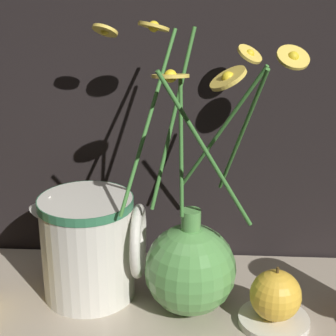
{
  "coord_description": "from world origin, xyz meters",
  "views": [
    {
      "loc": [
        0.05,
        -0.66,
        0.46
      ],
      "look_at": [
        0.01,
        0.0,
        0.22
      ],
      "focal_mm": 60.0,
      "sensor_mm": 36.0,
      "label": 1
    }
  ],
  "objects": [
    {
      "name": "vase_with_flowers",
      "position": [
        0.04,
        0.01,
        0.09
      ],
      "size": [
        0.28,
        0.26,
        0.38
      ],
      "color": "#59994C",
      "rests_on": "shelf"
    },
    {
      "name": "shelf",
      "position": [
        0.0,
        0.0,
        0.01
      ],
      "size": [
        0.73,
        0.32,
        0.01
      ],
      "color": "tan",
      "rests_on": "ground_plane"
    },
    {
      "name": "ground_plane",
      "position": [
        0.0,
        0.0,
        0.0
      ],
      "size": [
        6.0,
        6.0,
        0.0
      ],
      "primitive_type": "plane",
      "color": "black"
    },
    {
      "name": "saucer_plate",
      "position": [
        0.15,
        -0.02,
        0.02
      ],
      "size": [
        0.09,
        0.09,
        0.01
      ],
      "color": "silver",
      "rests_on": "shelf"
    },
    {
      "name": "orange_fruit",
      "position": [
        0.15,
        -0.02,
        0.06
      ],
      "size": [
        0.07,
        0.07,
        0.08
      ],
      "color": "gold",
      "rests_on": "saucer_plate"
    },
    {
      "name": "ceramic_pitcher",
      "position": [
        -0.1,
        0.04,
        0.09
      ],
      "size": [
        0.16,
        0.13,
        0.16
      ],
      "color": "beige",
      "rests_on": "shelf"
    }
  ]
}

